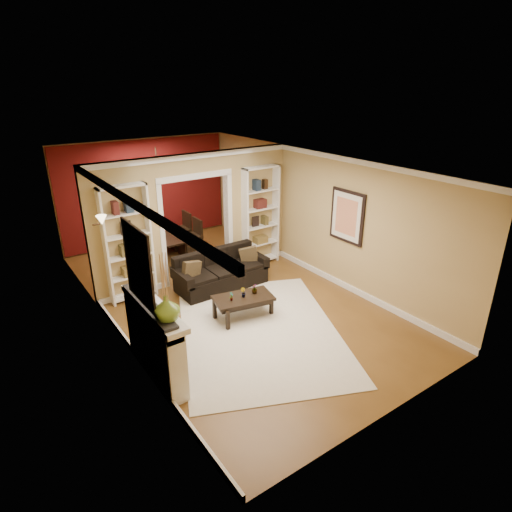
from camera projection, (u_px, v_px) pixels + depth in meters
floor at (227, 297)px, 8.63m from camera, size 8.00×8.00×0.00m
ceiling at (223, 162)px, 7.59m from camera, size 8.00×8.00×0.00m
wall_back at (146, 191)px, 11.14m from camera, size 8.00×0.00×8.00m
wall_front at (399, 326)px, 5.09m from camera, size 8.00×0.00×8.00m
wall_left at (106, 260)px, 6.92m from camera, size 0.00×8.00×8.00m
wall_right at (314, 214)px, 9.30m from camera, size 0.00×8.00×8.00m
partition_wall at (196, 218)px, 9.02m from camera, size 4.50×0.15×2.70m
red_back_panel at (146, 193)px, 11.13m from camera, size 4.44×0.04×2.64m
dining_window at (146, 184)px, 11.01m from camera, size 0.78×0.03×0.98m
area_rug at (259, 330)px, 7.47m from camera, size 3.89×4.44×0.01m
sofa at (221, 270)px, 8.90m from camera, size 1.94×0.84×0.76m
pillow_left at (191, 270)px, 8.45m from camera, size 0.41×0.18×0.39m
pillow_right at (249, 255)px, 9.18m from camera, size 0.38×0.28×0.38m
coffee_table at (243, 307)px, 7.84m from camera, size 1.16×0.79×0.41m
plant_left at (231, 296)px, 7.60m from camera, size 0.11×0.11×0.17m
plant_center at (243, 293)px, 7.73m from camera, size 0.10×0.11×0.17m
plant_right at (254, 289)px, 7.86m from camera, size 0.14×0.14×0.18m
bookshelf_left at (128, 244)px, 8.15m from camera, size 0.90×0.30×2.30m
bookshelf_right at (260, 216)px, 9.79m from camera, size 0.90×0.30×2.30m
fireplace at (156, 340)px, 6.17m from camera, size 0.32×1.70×1.16m
vase at (167, 308)px, 5.49m from camera, size 0.45×0.45×0.36m
mirror at (138, 265)px, 5.62m from camera, size 0.03×0.95×1.10m
wall_sconce at (98, 222)px, 7.21m from camera, size 0.18×0.18×0.22m
framed_art at (347, 216)px, 8.45m from camera, size 0.04×0.85×1.05m
dining_table at (164, 245)px, 10.54m from camera, size 1.50×0.84×0.53m
dining_chair_nw at (147, 249)px, 9.98m from camera, size 0.50×0.50×0.78m
dining_chair_ne at (189, 237)px, 10.53m from camera, size 0.49×0.49×0.92m
dining_chair_sw at (138, 241)px, 10.43m from camera, size 0.49×0.49×0.80m
dining_chair_se at (179, 230)px, 10.98m from camera, size 0.53×0.53×0.94m
chandelier at (164, 174)px, 9.90m from camera, size 0.50×0.50×0.30m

